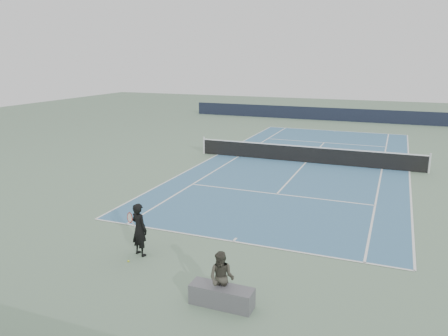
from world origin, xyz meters
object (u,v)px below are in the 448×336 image
at_px(tennis_net, 306,154).
at_px(tennis_player, 139,229).
at_px(spectator_bench, 222,287).
at_px(tennis_ball, 128,261).

bearing_deg(tennis_net, tennis_player, -99.47).
distance_m(tennis_player, spectator_bench, 3.78).
xyz_separation_m(tennis_net, tennis_player, (-2.30, -13.82, 0.32)).
distance_m(tennis_net, spectator_bench, 15.55).
height_order(tennis_net, tennis_ball, tennis_net).
relative_size(tennis_net, tennis_player, 7.81).
height_order(tennis_player, tennis_ball, tennis_player).
relative_size(tennis_player, spectator_bench, 1.04).
relative_size(tennis_player, tennis_ball, 25.74).
distance_m(tennis_net, tennis_player, 14.02).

